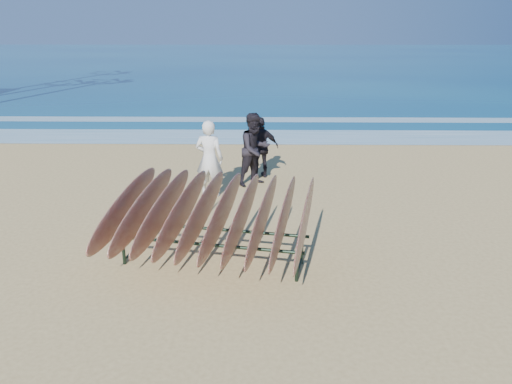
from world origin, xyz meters
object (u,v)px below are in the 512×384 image
surfboard_rack (212,214)px  person_dark_a (255,149)px  person_white (209,159)px  person_dark_b (261,148)px

surfboard_rack → person_dark_a: size_ratio=1.98×
surfboard_rack → person_white: person_white is taller
surfboard_rack → person_white: size_ratio=2.00×
person_dark_a → person_dark_b: 0.67m
surfboard_rack → person_dark_a: person_dark_a is taller
surfboard_rack → person_white: 3.63m
person_dark_a → person_dark_b: person_dark_a is taller
surfboard_rack → person_dark_b: 5.22m
person_white → person_dark_a: bearing=-129.2°
person_dark_b → person_dark_a: bearing=62.0°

